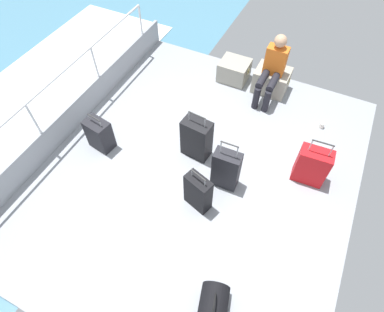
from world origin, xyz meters
TOP-DOWN VIEW (x-y plane):
  - ground_plane at (0.00, 0.00)m, footprint 4.40×5.20m
  - gunwale_port at (-2.17, 0.00)m, footprint 0.06×5.20m
  - railing_port at (-2.17, 0.00)m, footprint 0.04×4.20m
  - sea_wake at (-3.60, 0.00)m, footprint 12.00×12.00m
  - cargo_crate_0 at (-0.30, 2.15)m, footprint 0.55×0.46m
  - cargo_crate_1 at (0.40, 2.16)m, footprint 0.62×0.47m
  - passenger_seated at (0.40, 1.97)m, footprint 0.34×0.66m
  - suitcase_0 at (-1.53, -0.24)m, footprint 0.40×0.30m
  - suitcase_1 at (-0.16, 0.27)m, footprint 0.44×0.29m
  - suitcase_2 at (1.47, 0.55)m, footprint 0.45×0.27m
  - suitcase_3 at (0.24, -0.51)m, footprint 0.39×0.28m
  - suitcase_4 at (0.43, -0.04)m, footprint 0.37×0.22m
  - duffel_bag at (0.97, -1.70)m, footprint 0.43×0.58m
  - paper_cup at (1.45, 1.64)m, footprint 0.08×0.08m

SIDE VIEW (x-z plane):
  - sea_wake at x=-3.60m, z-range -0.35..-0.33m
  - ground_plane at x=0.00m, z-range -0.06..0.00m
  - paper_cup at x=1.45m, z-range 0.00..0.10m
  - duffel_bag at x=0.97m, z-range -0.07..0.39m
  - cargo_crate_0 at x=-0.30m, z-range 0.00..0.37m
  - cargo_crate_1 at x=0.40m, z-range 0.00..0.42m
  - gunwale_port at x=-2.17m, z-range 0.00..0.45m
  - suitcase_0 at x=-1.53m, z-range -0.06..0.57m
  - suitcase_3 at x=0.24m, z-range -0.06..0.65m
  - suitcase_2 at x=1.47m, z-range -0.10..0.70m
  - suitcase_4 at x=0.43m, z-range -0.11..0.77m
  - suitcase_1 at x=-0.16m, z-range -0.08..0.75m
  - passenger_seated at x=0.40m, z-range 0.03..1.15m
  - railing_port at x=-2.17m, z-range 0.27..1.29m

